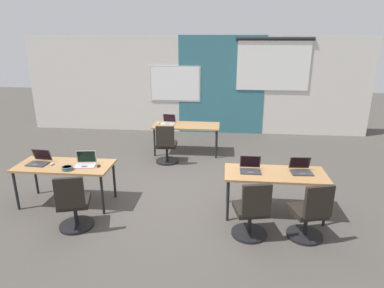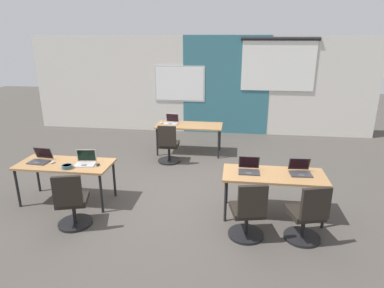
{
  "view_description": "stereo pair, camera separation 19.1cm",
  "coord_description": "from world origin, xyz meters",
  "px_view_note": "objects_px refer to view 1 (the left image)",
  "views": [
    {
      "loc": [
        0.92,
        -5.59,
        2.81
      ],
      "look_at": [
        0.34,
        0.18,
        0.9
      ],
      "focal_mm": 31.22,
      "sensor_mm": 36.0,
      "label": 1
    },
    {
      "loc": [
        1.11,
        -5.57,
        2.81
      ],
      "look_at": [
        0.34,
        0.18,
        0.9
      ],
      "focal_mm": 31.22,
      "sensor_mm": 36.0,
      "label": 2
    }
  ],
  "objects_px": {
    "chair_near_right_inner": "(252,214)",
    "chair_near_right_end": "(309,216)",
    "desk_near_right": "(275,176)",
    "laptop_far_left": "(169,122)",
    "mouse_far_left": "(158,123)",
    "laptop_near_right_inner": "(250,168)",
    "desk_far_center": "(186,127)",
    "desk_near_left": "(65,168)",
    "snack_bowl": "(67,168)",
    "laptop_near_left_end": "(39,161)",
    "laptop_near_left_inner": "(86,163)",
    "chair_near_left_inner": "(74,207)",
    "mouse_near_left_inner": "(98,166)",
    "mouse_near_left_end": "(52,164)",
    "laptop_near_right_end": "(301,169)",
    "chair_far_left": "(166,147)"
  },
  "relations": [
    {
      "from": "laptop_near_right_inner",
      "to": "snack_bowl",
      "type": "bearing_deg",
      "value": -175.08
    },
    {
      "from": "mouse_far_left",
      "to": "laptop_near_left_end",
      "type": "relative_size",
      "value": 0.3
    },
    {
      "from": "laptop_near_right_inner",
      "to": "mouse_near_left_inner",
      "type": "distance_m",
      "value": 2.5
    },
    {
      "from": "laptop_near_right_end",
      "to": "chair_near_right_end",
      "type": "xyz_separation_m",
      "value": [
        -0.0,
        -0.77,
        -0.39
      ]
    },
    {
      "from": "laptop_far_left",
      "to": "mouse_near_left_inner",
      "type": "xyz_separation_m",
      "value": [
        -0.69,
        -2.89,
        -0.03
      ]
    },
    {
      "from": "chair_near_right_end",
      "to": "laptop_near_left_inner",
      "type": "height_order",
      "value": "laptop_near_left_inner"
    },
    {
      "from": "desk_near_left",
      "to": "chair_near_left_inner",
      "type": "distance_m",
      "value": 0.95
    },
    {
      "from": "chair_near_right_inner",
      "to": "laptop_near_left_inner",
      "type": "xyz_separation_m",
      "value": [
        -2.72,
        0.74,
        0.39
      ]
    },
    {
      "from": "desk_far_center",
      "to": "mouse_near_left_inner",
      "type": "bearing_deg",
      "value": -112.01
    },
    {
      "from": "laptop_near_left_end",
      "to": "snack_bowl",
      "type": "bearing_deg",
      "value": -16.36
    },
    {
      "from": "chair_near_right_inner",
      "to": "chair_near_right_end",
      "type": "bearing_deg",
      "value": 170.06
    },
    {
      "from": "laptop_near_right_inner",
      "to": "laptop_near_left_end",
      "type": "bearing_deg",
      "value": -179.66
    },
    {
      "from": "chair_near_right_inner",
      "to": "laptop_near_left_inner",
      "type": "distance_m",
      "value": 2.85
    },
    {
      "from": "laptop_near_left_inner",
      "to": "snack_bowl",
      "type": "xyz_separation_m",
      "value": [
        -0.22,
        -0.22,
        -0.02
      ]
    },
    {
      "from": "mouse_near_left_inner",
      "to": "desk_near_right",
      "type": "bearing_deg",
      "value": 0.55
    },
    {
      "from": "snack_bowl",
      "to": "laptop_near_right_inner",
      "type": "bearing_deg",
      "value": 5.03
    },
    {
      "from": "snack_bowl",
      "to": "desk_near_left",
      "type": "bearing_deg",
      "value": 126.04
    },
    {
      "from": "laptop_near_right_end",
      "to": "mouse_far_left",
      "type": "distance_m",
      "value": 3.97
    },
    {
      "from": "mouse_far_left",
      "to": "laptop_near_right_inner",
      "type": "relative_size",
      "value": 0.32
    },
    {
      "from": "laptop_near_right_end",
      "to": "mouse_near_left_end",
      "type": "bearing_deg",
      "value": 177.64
    },
    {
      "from": "chair_near_left_inner",
      "to": "snack_bowl",
      "type": "distance_m",
      "value": 0.75
    },
    {
      "from": "chair_far_left",
      "to": "mouse_near_left_end",
      "type": "xyz_separation_m",
      "value": [
        -1.58,
        -2.09,
        0.36
      ]
    },
    {
      "from": "laptop_near_right_end",
      "to": "chair_far_left",
      "type": "relative_size",
      "value": 0.38
    },
    {
      "from": "laptop_far_left",
      "to": "chair_near_left_inner",
      "type": "relative_size",
      "value": 0.38
    },
    {
      "from": "desk_near_right",
      "to": "laptop_near_left_inner",
      "type": "distance_m",
      "value": 3.13
    },
    {
      "from": "chair_near_left_inner",
      "to": "mouse_far_left",
      "type": "bearing_deg",
      "value": -115.18
    },
    {
      "from": "laptop_near_right_end",
      "to": "mouse_near_left_inner",
      "type": "height_order",
      "value": "laptop_near_right_end"
    },
    {
      "from": "desk_near_left",
      "to": "laptop_near_left_end",
      "type": "xyz_separation_m",
      "value": [
        -0.45,
        0.02,
        0.11
      ]
    },
    {
      "from": "chair_near_right_end",
      "to": "desk_far_center",
      "type": "bearing_deg",
      "value": -74.76
    },
    {
      "from": "desk_near_left",
      "to": "laptop_near_left_inner",
      "type": "bearing_deg",
      "value": 1.55
    },
    {
      "from": "chair_near_left_inner",
      "to": "chair_near_right_end",
      "type": "bearing_deg",
      "value": 165.21
    },
    {
      "from": "chair_near_right_inner",
      "to": "laptop_far_left",
      "type": "bearing_deg",
      "value": -75.84
    },
    {
      "from": "laptop_near_right_end",
      "to": "mouse_far_left",
      "type": "bearing_deg",
      "value": 132.31
    },
    {
      "from": "desk_far_center",
      "to": "chair_near_left_inner",
      "type": "height_order",
      "value": "chair_near_left_inner"
    },
    {
      "from": "desk_near_left",
      "to": "chair_near_right_end",
      "type": "height_order",
      "value": "chair_near_right_end"
    },
    {
      "from": "laptop_near_left_inner",
      "to": "chair_near_right_inner",
      "type": "bearing_deg",
      "value": -24.07
    },
    {
      "from": "laptop_near_left_end",
      "to": "snack_bowl",
      "type": "relative_size",
      "value": 1.99
    },
    {
      "from": "laptop_near_right_inner",
      "to": "chair_near_right_inner",
      "type": "xyz_separation_m",
      "value": [
        -0.01,
        -0.78,
        -0.39
      ]
    },
    {
      "from": "laptop_near_left_end",
      "to": "desk_far_center",
      "type": "bearing_deg",
      "value": 56.2
    },
    {
      "from": "desk_near_left",
      "to": "laptop_near_left_end",
      "type": "distance_m",
      "value": 0.46
    },
    {
      "from": "chair_near_right_end",
      "to": "laptop_near_left_end",
      "type": "height_order",
      "value": "laptop_near_left_end"
    },
    {
      "from": "desk_near_right",
      "to": "mouse_near_left_inner",
      "type": "bearing_deg",
      "value": -179.45
    },
    {
      "from": "desk_near_right",
      "to": "mouse_near_left_end",
      "type": "xyz_separation_m",
      "value": [
        -3.7,
        -0.02,
        0.08
      ]
    },
    {
      "from": "laptop_near_left_inner",
      "to": "laptop_near_left_end",
      "type": "relative_size",
      "value": 1.04
    },
    {
      "from": "desk_near_left",
      "to": "laptop_near_left_inner",
      "type": "distance_m",
      "value": 0.39
    },
    {
      "from": "desk_near_left",
      "to": "chair_near_right_inner",
      "type": "height_order",
      "value": "chair_near_right_inner"
    },
    {
      "from": "laptop_far_left",
      "to": "chair_near_left_inner",
      "type": "bearing_deg",
      "value": -97.81
    },
    {
      "from": "desk_near_right",
      "to": "laptop_far_left",
      "type": "distance_m",
      "value": 3.62
    },
    {
      "from": "desk_far_center",
      "to": "mouse_near_left_end",
      "type": "bearing_deg",
      "value": -124.7
    },
    {
      "from": "desk_near_right",
      "to": "mouse_near_left_end",
      "type": "relative_size",
      "value": 14.62
    }
  ]
}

